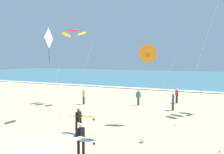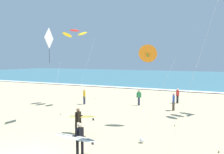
% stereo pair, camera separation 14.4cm
% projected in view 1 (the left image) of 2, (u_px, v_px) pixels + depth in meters
% --- Properties ---
extents(ocean_water, '(160.00, 60.00, 0.08)m').
position_uv_depth(ocean_water, '(193.00, 77.00, 62.89)').
color(ocean_water, teal).
rests_on(ocean_water, ground).
extents(shoreline_foam, '(160.00, 1.53, 0.01)m').
position_uv_depth(shoreline_foam, '(166.00, 90.00, 36.22)').
color(shoreline_foam, white).
rests_on(shoreline_foam, ocean_water).
extents(surfer_lead, '(2.06, 0.99, 1.71)m').
position_uv_depth(surfer_lead, '(80.00, 118.00, 14.76)').
color(surfer_lead, black).
rests_on(surfer_lead, ground).
extents(surfer_trailing, '(2.43, 1.02, 1.71)m').
position_uv_depth(surfer_trailing, '(78.00, 138.00, 11.07)').
color(surfer_trailing, black).
rests_on(surfer_trailing, ground).
extents(kite_arc_scarlet_near, '(2.86, 4.19, 7.67)m').
position_uv_depth(kite_arc_scarlet_near, '(74.00, 33.00, 24.85)').
color(kite_arc_scarlet_near, yellow).
rests_on(kite_arc_scarlet_near, ground).
extents(kite_delta_amber_high, '(2.60, 0.71, 5.69)m').
position_uv_depth(kite_delta_amber_high, '(148.00, 54.00, 17.04)').
color(kite_delta_amber_high, orange).
rests_on(kite_delta_amber_high, ground).
extents(kite_diamond_ivory_outer, '(0.78, 2.65, 6.94)m').
position_uv_depth(kite_diamond_ivory_outer, '(49.00, 40.00, 17.90)').
color(kite_diamond_ivory_outer, white).
rests_on(kite_diamond_ivory_outer, ground).
extents(bystander_green_top, '(0.42, 0.33, 1.59)m').
position_uv_depth(bystander_green_top, '(138.00, 97.00, 24.40)').
color(bystander_green_top, '#2D334C').
rests_on(bystander_green_top, ground).
extents(bystander_blue_top, '(0.26, 0.49, 1.59)m').
position_uv_depth(bystander_blue_top, '(173.00, 102.00, 21.96)').
color(bystander_blue_top, '#4C3D2D').
rests_on(bystander_blue_top, ground).
extents(bystander_yellow_top, '(0.38, 0.38, 1.59)m').
position_uv_depth(bystander_yellow_top, '(84.00, 96.00, 24.97)').
color(bystander_yellow_top, '#2D334C').
rests_on(bystander_yellow_top, ground).
extents(bystander_red_top, '(0.37, 0.38, 1.59)m').
position_uv_depth(bystander_red_top, '(177.00, 96.00, 25.58)').
color(bystander_red_top, black).
rests_on(bystander_red_top, ground).
extents(beach_ball, '(0.28, 0.28, 0.28)m').
position_uv_depth(beach_ball, '(142.00, 140.00, 13.52)').
color(beach_ball, white).
rests_on(beach_ball, ground).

